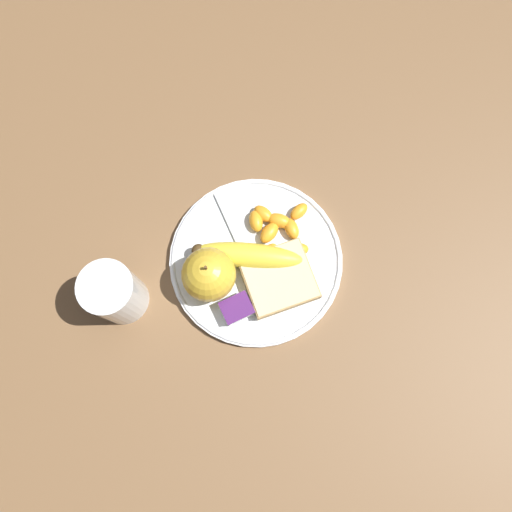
{
  "coord_description": "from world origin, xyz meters",
  "views": [
    {
      "loc": [
        -0.08,
        -0.16,
        0.71
      ],
      "look_at": [
        0.0,
        0.0,
        0.03
      ],
      "focal_mm": 35.0,
      "sensor_mm": 36.0,
      "label": 1
    }
  ],
  "objects_px": {
    "juice_glass": "(115,294)",
    "jam_packet": "(237,309)",
    "plate": "(256,260)",
    "bread_slice": "(279,279)",
    "banana": "(247,255)",
    "apple": "(208,273)",
    "fork": "(248,260)"
  },
  "relations": [
    {
      "from": "juice_glass",
      "to": "jam_packet",
      "type": "height_order",
      "value": "juice_glass"
    },
    {
      "from": "plate",
      "to": "juice_glass",
      "type": "distance_m",
      "value": 0.2
    },
    {
      "from": "bread_slice",
      "to": "banana",
      "type": "bearing_deg",
      "value": 118.84
    },
    {
      "from": "apple",
      "to": "plate",
      "type": "bearing_deg",
      "value": -1.73
    },
    {
      "from": "apple",
      "to": "bread_slice",
      "type": "distance_m",
      "value": 0.1
    },
    {
      "from": "plate",
      "to": "jam_packet",
      "type": "distance_m",
      "value": 0.08
    },
    {
      "from": "jam_packet",
      "to": "plate",
      "type": "bearing_deg",
      "value": 44.41
    },
    {
      "from": "apple",
      "to": "banana",
      "type": "bearing_deg",
      "value": 4.32
    },
    {
      "from": "bread_slice",
      "to": "juice_glass",
      "type": "bearing_deg",
      "value": 161.02
    },
    {
      "from": "banana",
      "to": "jam_packet",
      "type": "height_order",
      "value": "banana"
    },
    {
      "from": "juice_glass",
      "to": "jam_packet",
      "type": "distance_m",
      "value": 0.17
    },
    {
      "from": "plate",
      "to": "bread_slice",
      "type": "xyz_separation_m",
      "value": [
        0.02,
        -0.04,
        0.02
      ]
    },
    {
      "from": "plate",
      "to": "fork",
      "type": "xyz_separation_m",
      "value": [
        -0.01,
        0.0,
        0.01
      ]
    },
    {
      "from": "apple",
      "to": "juice_glass",
      "type": "bearing_deg",
      "value": 166.85
    },
    {
      "from": "plate",
      "to": "bread_slice",
      "type": "distance_m",
      "value": 0.05
    },
    {
      "from": "banana",
      "to": "jam_packet",
      "type": "relative_size",
      "value": 3.64
    },
    {
      "from": "banana",
      "to": "bread_slice",
      "type": "bearing_deg",
      "value": -61.16
    },
    {
      "from": "apple",
      "to": "bread_slice",
      "type": "height_order",
      "value": "apple"
    },
    {
      "from": "jam_packet",
      "to": "fork",
      "type": "bearing_deg",
      "value": 52.72
    },
    {
      "from": "plate",
      "to": "fork",
      "type": "bearing_deg",
      "value": 158.36
    },
    {
      "from": "juice_glass",
      "to": "bread_slice",
      "type": "relative_size",
      "value": 0.95
    },
    {
      "from": "plate",
      "to": "banana",
      "type": "relative_size",
      "value": 1.65
    },
    {
      "from": "plate",
      "to": "apple",
      "type": "height_order",
      "value": "apple"
    },
    {
      "from": "juice_glass",
      "to": "fork",
      "type": "bearing_deg",
      "value": -8.3
    },
    {
      "from": "juice_glass",
      "to": "apple",
      "type": "height_order",
      "value": "juice_glass"
    },
    {
      "from": "juice_glass",
      "to": "banana",
      "type": "distance_m",
      "value": 0.19
    },
    {
      "from": "apple",
      "to": "fork",
      "type": "bearing_deg",
      "value": 2.06
    },
    {
      "from": "jam_packet",
      "to": "banana",
      "type": "bearing_deg",
      "value": 53.85
    },
    {
      "from": "plate",
      "to": "fork",
      "type": "relative_size",
      "value": 1.31
    },
    {
      "from": "plate",
      "to": "apple",
      "type": "relative_size",
      "value": 2.99
    },
    {
      "from": "bread_slice",
      "to": "fork",
      "type": "bearing_deg",
      "value": 120.03
    },
    {
      "from": "fork",
      "to": "banana",
      "type": "bearing_deg",
      "value": -176.82
    }
  ]
}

